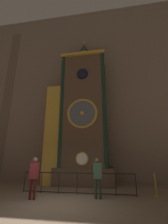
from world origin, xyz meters
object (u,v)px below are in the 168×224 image
visitor_near (34,173)px  stanchion_post (156,189)px  clock_tower (79,115)px  visitor_far (98,174)px

visitor_near → stanchion_post: size_ratio=1.75×
clock_tower → stanchion_post: size_ratio=11.23×
clock_tower → visitor_far: 4.83m
clock_tower → visitor_near: size_ratio=6.41×
clock_tower → visitor_far: size_ratio=6.60×
stanchion_post → visitor_near: bearing=-164.4°
visitor_near → stanchion_post: 5.49m
clock_tower → visitor_far: bearing=-64.5°
visitor_far → stanchion_post: 2.80m
visitor_far → stanchion_post: (2.57, 0.91, -0.67)m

